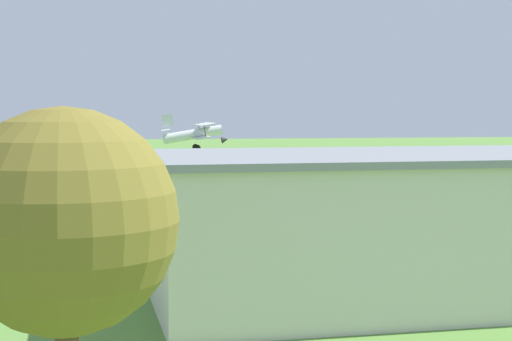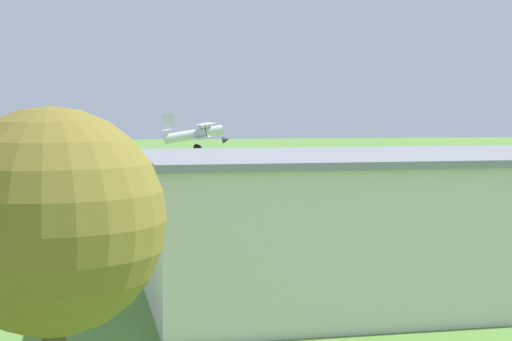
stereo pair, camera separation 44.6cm
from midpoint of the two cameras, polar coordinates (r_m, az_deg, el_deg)
The scene contains 6 objects.
ground_plane at distance 81.39m, azimuth -0.73°, elevation -2.62°, with size 400.00×400.00×0.00m, color #568438.
hangar at distance 44.25m, azimuth 13.48°, elevation -3.59°, with size 32.99×15.36×7.55m.
biplane at distance 84.10m, azimuth -4.46°, elevation 2.63°, with size 7.06×7.54×3.86m.
car_blue at distance 52.47m, azimuth -10.12°, elevation -5.60°, with size 2.11×4.61×1.55m.
person_beside_truck at distance 56.01m, azimuth -4.74°, elevation -4.90°, with size 0.53×0.53×1.69m.
tree_behind_hangar_right at distance 20.10m, azimuth -14.02°, elevation -3.63°, with size 5.57×5.57×9.84m.
Camera 1 is at (13.84, 79.61, 9.72)m, focal length 56.50 mm.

